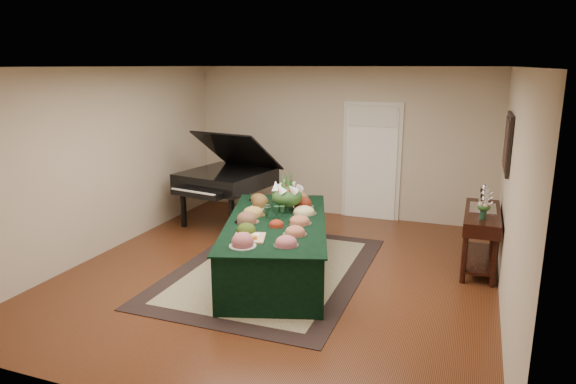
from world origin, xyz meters
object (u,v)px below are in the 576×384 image
(grand_piano, at_px, (226,178))
(mahogany_sideboard, at_px, (482,224))
(buffet_table, at_px, (276,246))
(floral_centerpiece, at_px, (287,193))

(grand_piano, relative_size, mahogany_sideboard, 1.28)
(grand_piano, bearing_deg, buffet_table, -47.13)
(floral_centerpiece, xyz_separation_m, grand_piano, (-1.61, 1.29, -0.18))
(buffet_table, relative_size, floral_centerpiece, 6.73)
(buffet_table, distance_m, mahogany_sideboard, 2.78)
(floral_centerpiece, distance_m, grand_piano, 2.07)
(buffet_table, height_order, floral_centerpiece, floral_centerpiece)
(mahogany_sideboard, bearing_deg, floral_centerpiece, -166.42)
(grand_piano, xyz_separation_m, mahogany_sideboard, (4.19, -0.67, -0.18))
(buffet_table, height_order, grand_piano, grand_piano)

